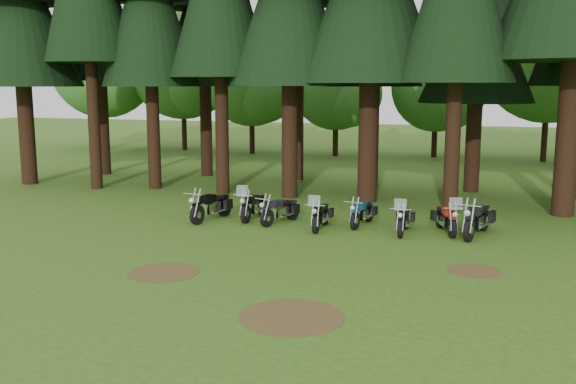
# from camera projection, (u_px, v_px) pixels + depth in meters

# --- Properties ---
(ground) EXTENTS (120.00, 120.00, 0.00)m
(ground) POSITION_uv_depth(u_px,v_px,m) (300.00, 262.00, 17.20)
(ground) COLOR #305916
(ground) RESTS_ON ground
(decid_0) EXTENTS (8.00, 7.78, 10.00)m
(decid_0) POSITION_uv_depth(u_px,v_px,m) (106.00, 67.00, 46.51)
(decid_0) COLOR #311C10
(decid_0) RESTS_ON ground
(decid_1) EXTENTS (7.91, 7.69, 9.88)m
(decid_1) POSITION_uv_depth(u_px,v_px,m) (186.00, 68.00, 45.19)
(decid_1) COLOR #311C10
(decid_1) RESTS_ON ground
(decid_2) EXTENTS (6.72, 6.53, 8.40)m
(decid_2) POSITION_uv_depth(u_px,v_px,m) (255.00, 80.00, 42.77)
(decid_2) COLOR #311C10
(decid_2) RESTS_ON ground
(decid_3) EXTENTS (6.12, 5.95, 7.65)m
(decid_3) POSITION_uv_depth(u_px,v_px,m) (339.00, 87.00, 41.48)
(decid_3) COLOR #311C10
(decid_3) RESTS_ON ground
(decid_4) EXTENTS (5.93, 5.76, 7.41)m
(decid_4) POSITION_uv_depth(u_px,v_px,m) (440.00, 89.00, 40.77)
(decid_4) COLOR #311C10
(decid_4) RESTS_ON ground
(decid_5) EXTENTS (8.45, 8.21, 10.56)m
(decid_5) POSITION_uv_depth(u_px,v_px,m) (557.00, 58.00, 37.91)
(decid_5) COLOR #311C10
(decid_5) RESTS_ON ground
(dirt_patch_0) EXTENTS (1.80, 1.80, 0.01)m
(dirt_patch_0) POSITION_uv_depth(u_px,v_px,m) (164.00, 273.00, 16.21)
(dirt_patch_0) COLOR #4C3D1E
(dirt_patch_0) RESTS_ON ground
(dirt_patch_1) EXTENTS (1.40, 1.40, 0.01)m
(dirt_patch_1) POSITION_uv_depth(u_px,v_px,m) (474.00, 271.00, 16.34)
(dirt_patch_1) COLOR #4C3D1E
(dirt_patch_1) RESTS_ON ground
(dirt_patch_2) EXTENTS (2.20, 2.20, 0.01)m
(dirt_patch_2) POSITION_uv_depth(u_px,v_px,m) (291.00, 316.00, 13.14)
(dirt_patch_2) COLOR #4C3D1E
(dirt_patch_2) RESTS_ON ground
(motorcycle_0) EXTENTS (0.63, 2.25, 0.93)m
(motorcycle_0) POSITION_uv_depth(u_px,v_px,m) (211.00, 207.00, 22.36)
(motorcycle_0) COLOR black
(motorcycle_0) RESTS_ON ground
(motorcycle_1) EXTENTS (0.42, 2.17, 1.36)m
(motorcycle_1) POSITION_uv_depth(u_px,v_px,m) (254.00, 206.00, 22.56)
(motorcycle_1) COLOR black
(motorcycle_1) RESTS_ON ground
(motorcycle_2) EXTENTS (0.81, 1.95, 0.82)m
(motorcycle_2) POSITION_uv_depth(u_px,v_px,m) (280.00, 211.00, 21.90)
(motorcycle_2) COLOR black
(motorcycle_2) RESTS_ON ground
(motorcycle_3) EXTENTS (0.39, 2.05, 1.29)m
(motorcycle_3) POSITION_uv_depth(u_px,v_px,m) (321.00, 216.00, 21.04)
(motorcycle_3) COLOR black
(motorcycle_3) RESTS_ON ground
(motorcycle_4) EXTENTS (0.44, 1.98, 0.81)m
(motorcycle_4) POSITION_uv_depth(u_px,v_px,m) (362.00, 214.00, 21.55)
(motorcycle_4) COLOR black
(motorcycle_4) RESTS_ON ground
(motorcycle_5) EXTENTS (0.38, 2.03, 1.28)m
(motorcycle_5) POSITION_uv_depth(u_px,v_px,m) (403.00, 220.00, 20.44)
(motorcycle_5) COLOR black
(motorcycle_5) RESTS_ON ground
(motorcycle_6) EXTENTS (0.94, 2.07, 1.33)m
(motorcycle_6) POSITION_uv_depth(u_px,v_px,m) (446.00, 219.00, 20.47)
(motorcycle_6) COLOR black
(motorcycle_6) RESTS_ON ground
(motorcycle_7) EXTENTS (0.74, 2.40, 0.99)m
(motorcycle_7) POSITION_uv_depth(u_px,v_px,m) (477.00, 220.00, 20.04)
(motorcycle_7) COLOR black
(motorcycle_7) RESTS_ON ground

